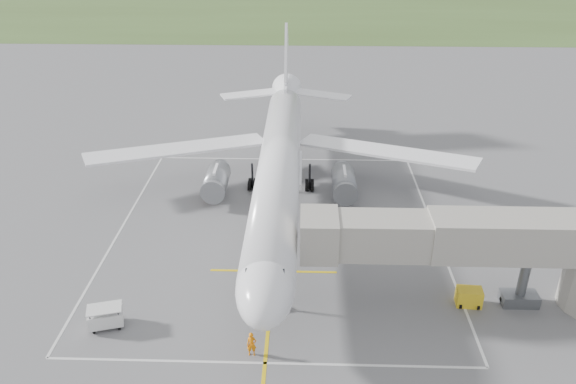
{
  "coord_description": "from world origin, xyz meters",
  "views": [
    {
      "loc": [
        2.27,
        -46.57,
        25.83
      ],
      "look_at": [
        0.97,
        -4.0,
        4.0
      ],
      "focal_mm": 35.0,
      "sensor_mm": 36.0,
      "label": 1
    }
  ],
  "objects_px": {
    "airliner": "(279,165)",
    "baggage_cart": "(106,317)",
    "jet_bridge": "(497,248)",
    "ramp_worker_wing": "(208,194)",
    "ramp_worker_nose": "(252,344)",
    "gpu_unit": "(469,297)"
  },
  "relations": [
    {
      "from": "airliner",
      "to": "baggage_cart",
      "type": "xyz_separation_m",
      "value": [
        -11.09,
        -17.6,
        -3.58
      ]
    },
    {
      "from": "jet_bridge",
      "to": "ramp_worker_wing",
      "type": "xyz_separation_m",
      "value": [
        -22.73,
        15.01,
        -3.9
      ]
    },
    {
      "from": "baggage_cart",
      "to": "ramp_worker_nose",
      "type": "bearing_deg",
      "value": -28.83
    },
    {
      "from": "gpu_unit",
      "to": "ramp_worker_wing",
      "type": "distance_m",
      "value": 26.2
    },
    {
      "from": "jet_bridge",
      "to": "baggage_cart",
      "type": "relative_size",
      "value": 9.09
    },
    {
      "from": "airliner",
      "to": "gpu_unit",
      "type": "xyz_separation_m",
      "value": [
        14.32,
        -14.45,
        -3.73
      ]
    },
    {
      "from": "airliner",
      "to": "jet_bridge",
      "type": "height_order",
      "value": "airliner"
    },
    {
      "from": "gpu_unit",
      "to": "baggage_cart",
      "type": "xyz_separation_m",
      "value": [
        -25.41,
        -3.15,
        0.16
      ]
    },
    {
      "from": "jet_bridge",
      "to": "gpu_unit",
      "type": "height_order",
      "value": "jet_bridge"
    },
    {
      "from": "airliner",
      "to": "baggage_cart",
      "type": "height_order",
      "value": "airliner"
    },
    {
      "from": "baggage_cart",
      "to": "ramp_worker_wing",
      "type": "distance_m",
      "value": 18.8
    },
    {
      "from": "jet_bridge",
      "to": "gpu_unit",
      "type": "relative_size",
      "value": 12.57
    },
    {
      "from": "airliner",
      "to": "ramp_worker_wing",
      "type": "xyz_separation_m",
      "value": [
        -7.01,
        0.76,
        -3.55
      ]
    },
    {
      "from": "baggage_cart",
      "to": "airliner",
      "type": "bearing_deg",
      "value": 42.28
    },
    {
      "from": "gpu_unit",
      "to": "ramp_worker_wing",
      "type": "height_order",
      "value": "ramp_worker_wing"
    },
    {
      "from": "ramp_worker_nose",
      "to": "baggage_cart",
      "type": "bearing_deg",
      "value": 162.44
    },
    {
      "from": "baggage_cart",
      "to": "ramp_worker_wing",
      "type": "height_order",
      "value": "ramp_worker_wing"
    },
    {
      "from": "gpu_unit",
      "to": "ramp_worker_wing",
      "type": "xyz_separation_m",
      "value": [
        -21.34,
        15.21,
        0.18
      ]
    },
    {
      "from": "jet_bridge",
      "to": "gpu_unit",
      "type": "xyz_separation_m",
      "value": [
        -1.4,
        -0.2,
        -4.09
      ]
    },
    {
      "from": "ramp_worker_wing",
      "to": "airliner",
      "type": "bearing_deg",
      "value": -151.2
    },
    {
      "from": "baggage_cart",
      "to": "ramp_worker_nose",
      "type": "relative_size",
      "value": 1.5
    },
    {
      "from": "airliner",
      "to": "gpu_unit",
      "type": "relative_size",
      "value": 25.11
    }
  ]
}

